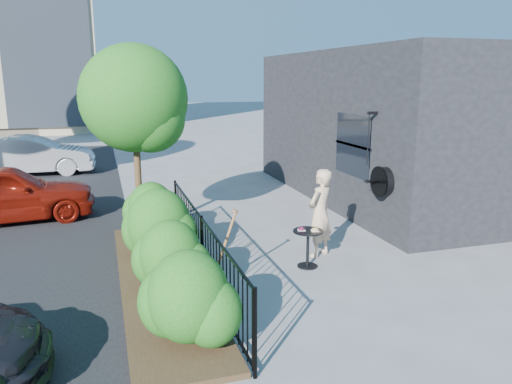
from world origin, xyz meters
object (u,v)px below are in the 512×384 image
object	(u,v)px
car_silver	(32,155)
patio_tree	(138,105)
woman	(320,213)
shovel	(223,253)
car_red	(3,193)
cafe_table	(308,242)

from	to	relation	value
car_silver	patio_tree	bearing A→B (deg)	-156.17
woman	shovel	xyz separation A→B (m)	(-2.09, -0.89, -0.26)
patio_tree	shovel	bearing A→B (deg)	-72.90
patio_tree	woman	distance (m)	4.30
patio_tree	car_silver	xyz separation A→B (m)	(-3.09, 8.12, -2.09)
patio_tree	car_red	distance (m)	4.16
car_silver	cafe_table	bearing A→B (deg)	-149.33
shovel	car_red	world-z (taller)	car_red
patio_tree	car_silver	distance (m)	8.94
woman	car_silver	distance (m)	12.11
woman	car_red	bearing A→B (deg)	-67.42
woman	shovel	distance (m)	2.29
woman	car_red	world-z (taller)	woman
car_red	car_silver	size ratio (longest dim) A/B	0.98
patio_tree	cafe_table	world-z (taller)	patio_tree
cafe_table	car_silver	distance (m)	12.32
shovel	patio_tree	bearing A→B (deg)	107.10
woman	shovel	world-z (taller)	woman
patio_tree	shovel	world-z (taller)	patio_tree
shovel	car_silver	xyz separation A→B (m)	(-4.07, 11.31, 0.10)
woman	cafe_table	bearing A→B (deg)	14.88
woman	car_red	xyz separation A→B (m)	(-6.10, 4.26, -0.15)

